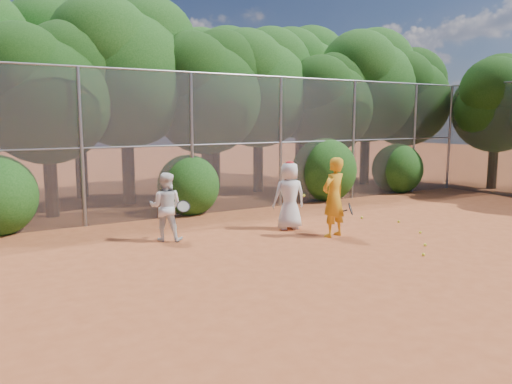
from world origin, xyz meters
TOP-DOWN VIEW (x-y plane):
  - ground at (0.00, 0.00)m, footprint 80.00×80.00m
  - fence_back at (-0.12, 6.00)m, footprint 20.05×0.09m
  - tree_2 at (-4.45, 7.83)m, footprint 3.99×3.47m
  - tree_3 at (-1.94, 8.84)m, footprint 4.89×4.26m
  - tree_4 at (0.55, 8.24)m, footprint 4.19×3.64m
  - tree_5 at (3.06, 9.04)m, footprint 4.51×3.92m
  - tree_6 at (5.55, 8.03)m, footprint 3.86×3.36m
  - tree_7 at (8.06, 8.64)m, footprint 4.77×4.14m
  - tree_8 at (10.05, 8.34)m, footprint 4.25×3.70m
  - tree_10 at (-2.93, 11.05)m, footprint 5.15×4.48m
  - tree_11 at (2.06, 10.64)m, footprint 4.64×4.03m
  - tree_12 at (6.56, 11.24)m, footprint 5.02×4.37m
  - tree_13 at (11.45, 5.03)m, footprint 3.86×3.36m
  - bush_1 at (-1.00, 6.30)m, footprint 1.80×1.80m
  - bush_2 at (4.00, 6.30)m, footprint 2.20×2.20m
  - bush_3 at (7.50, 6.30)m, footprint 1.90×1.90m
  - player_yellow at (0.72, 1.86)m, footprint 0.88×0.64m
  - player_teen at (0.29, 3.05)m, footprint 0.92×0.70m
  - player_white at (-2.76, 3.50)m, footprint 0.95×0.90m
  - ball_0 at (3.20, 2.16)m, footprint 0.07×0.07m
  - ball_1 at (2.74, 3.06)m, footprint 0.07×0.07m
  - ball_2 at (1.82, 0.11)m, footprint 0.07×0.07m
  - ball_3 at (2.69, 1.00)m, footprint 0.07×0.07m
  - ball_4 at (1.17, -0.40)m, footprint 0.07×0.07m
  - ball_5 at (2.30, 3.90)m, footprint 0.07×0.07m

SIDE VIEW (x-z plane):
  - ground at x=0.00m, z-range 0.00..0.00m
  - ball_0 at x=3.20m, z-range 0.00..0.07m
  - ball_1 at x=2.74m, z-range 0.00..0.07m
  - ball_2 at x=1.82m, z-range 0.00..0.07m
  - ball_3 at x=2.69m, z-range 0.00..0.07m
  - ball_4 at x=1.17m, z-range 0.00..0.07m
  - ball_5 at x=2.30m, z-range 0.00..0.07m
  - player_white at x=-2.76m, z-range 0.00..1.54m
  - player_teen at x=0.29m, z-range -0.01..1.70m
  - bush_1 at x=-1.00m, z-range 0.00..1.80m
  - player_yellow at x=0.72m, z-range 0.00..1.85m
  - bush_3 at x=7.50m, z-range 0.00..1.90m
  - bush_2 at x=4.00m, z-range 0.00..2.20m
  - fence_back at x=-0.12m, z-range 0.04..4.06m
  - tree_6 at x=5.55m, z-range 0.82..6.11m
  - tree_13 at x=11.45m, z-range 0.82..6.11m
  - tree_2 at x=-4.45m, z-range 0.85..6.32m
  - tree_4 at x=0.55m, z-range 0.89..6.62m
  - tree_8 at x=10.05m, z-range 0.91..6.73m
  - tree_5 at x=3.06m, z-range 0.96..7.13m
  - tree_11 at x=2.06m, z-range 0.99..7.34m
  - tree_7 at x=8.06m, z-range 1.02..7.54m
  - tree_3 at x=-1.94m, z-range 1.04..7.75m
  - tree_12 at x=6.56m, z-range 1.07..7.95m
  - tree_10 at x=-2.93m, z-range 1.10..8.16m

